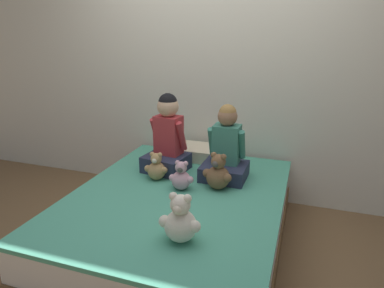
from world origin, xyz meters
The scene contains 10 objects.
ground_plane centered at (0.00, 0.00, 0.00)m, with size 14.00×14.00×0.00m, color brown.
wall_behind_bed centered at (0.00, 1.03, 1.25)m, with size 8.00×0.06×2.50m.
bed centered at (0.00, 0.00, 0.22)m, with size 1.53×1.90×0.45m.
child_on_left centered at (-0.25, 0.41, 0.72)m, with size 0.38×0.37×0.66m.
child_on_right centered at (0.26, 0.41, 0.68)m, with size 0.36×0.33×0.60m.
teddy_bear_held_by_left_child centered at (-0.25, 0.18, 0.54)m, with size 0.19×0.15×0.23m.
teddy_bear_held_by_right_child centered at (0.26, 0.18, 0.57)m, with size 0.23×0.18×0.29m.
teddy_bear_between_children centered at (0.01, 0.08, 0.54)m, with size 0.19×0.14×0.23m.
teddy_bear_at_foot_of_bed centered at (0.23, -0.55, 0.57)m, with size 0.25×0.19×0.30m.
pillow_at_headboard centered at (0.00, 0.76, 0.50)m, with size 0.55×0.32×0.11m.
Camera 1 is at (0.84, -2.13, 1.59)m, focal length 32.00 mm.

